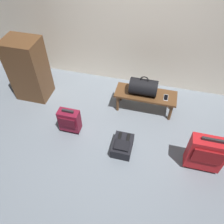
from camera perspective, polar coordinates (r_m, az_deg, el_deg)
The scene contains 9 objects.
ground_plane at distance 3.48m, azimuth 0.64°, elevation -8.09°, with size 6.60×6.60×0.00m, color slate.
back_wall at distance 3.85m, azimuth 7.01°, elevation 24.58°, with size 6.00×0.10×2.80m, color silver.
bench at distance 3.77m, azimuth 8.44°, elevation 4.01°, with size 1.00×0.36×0.36m.
duffel_bag_black at distance 3.65m, azimuth 7.92°, elevation 6.29°, with size 0.44×0.26×0.34m.
cell_phone at distance 3.72m, azimuth 13.40°, elevation 3.56°, with size 0.07×0.14×0.01m.
suitcase_upright_red at distance 3.24m, azimuth 22.56°, elevation -9.60°, with size 0.47×0.21×0.64m.
suitcase_small_burgundy at distance 3.51m, azimuth -10.66°, elevation -2.09°, with size 0.32×0.18×0.46m.
backpack_dark at distance 3.35m, azimuth 2.66°, elevation -8.44°, with size 0.28×0.38×0.21m.
side_cabinet at distance 4.12m, azimuth -20.26°, elevation 9.97°, with size 0.56×0.44×1.10m.
Camera 1 is at (0.44, -1.93, 2.85)m, focal length 36.32 mm.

